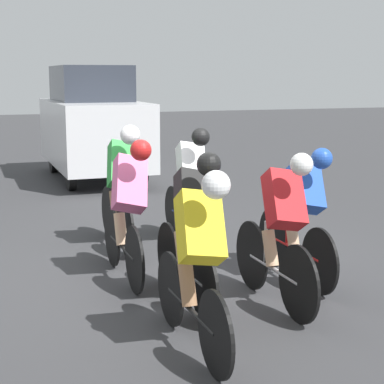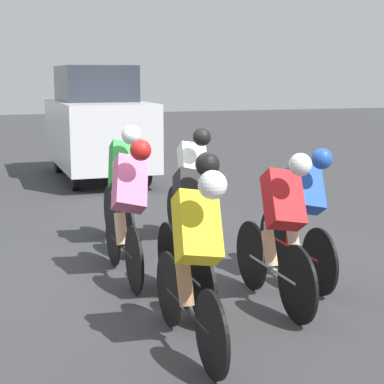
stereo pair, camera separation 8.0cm
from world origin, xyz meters
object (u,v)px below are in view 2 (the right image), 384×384
Objects in this scene: cyclist_yellow at (195,257)px; cyclist_green at (122,182)px; cyclist_black at (190,226)px; cyclist_blue at (302,212)px; cyclist_pink at (128,207)px; support_car at (97,124)px; cyclist_white at (191,183)px; cyclist_red at (280,228)px.

cyclist_yellow is 3.25m from cyclist_green.
cyclist_blue is at bearing -166.16° from cyclist_black.
cyclist_yellow is at bearing 73.01° from cyclist_black.
cyclist_pink is 6.90m from support_car.
cyclist_white is at bearing 91.20° from support_car.
cyclist_white is 5.68m from support_car.
cyclist_blue is 2.43m from cyclist_green.
cyclist_red is (-0.77, 0.28, -0.02)m from cyclist_black.
cyclist_yellow is at bearing 38.48° from cyclist_blue.
support_car reaches higher than cyclist_blue.
cyclist_green is at bearing -87.07° from cyclist_black.
cyclist_pink is (1.69, -0.64, 0.04)m from cyclist_blue.
cyclist_pink is 0.99× the size of cyclist_green.
cyclist_black is 1.37m from cyclist_blue.
cyclist_white is 1.59m from cyclist_pink.
cyclist_green is 0.44× the size of support_car.
cyclist_green is 2.70m from cyclist_red.
cyclist_red is at bearing 91.09° from support_car.
cyclist_red is (-1.13, 1.24, -0.03)m from cyclist_pink.
cyclist_red is (-1.07, -0.69, -0.01)m from cyclist_yellow.
support_car is at bearing -97.58° from cyclist_green.
cyclist_black is 1.01× the size of cyclist_pink.
cyclist_green reaches higher than cyclist_red.
cyclist_black is 0.82m from cyclist_red.
cyclist_black is at bearing -106.99° from cyclist_yellow.
cyclist_red reaches higher than cyclist_blue.
cyclist_red reaches higher than cyclist_yellow.
support_car reaches higher than cyclist_yellow.
cyclist_green is (0.85, -0.16, 0.03)m from cyclist_white.
cyclist_white is (-1.03, -3.08, 0.03)m from cyclist_yellow.
cyclist_pink is at bearing -47.67° from cyclist_red.
cyclist_blue is 0.83m from cyclist_red.
cyclist_blue is (-1.33, -0.33, -0.03)m from cyclist_black.
cyclist_green reaches higher than cyclist_blue.
cyclist_white is 1.02× the size of cyclist_red.
cyclist_blue is 1.89m from cyclist_white.
cyclist_blue is 0.99× the size of cyclist_white.
cyclist_black is 1.00× the size of cyclist_white.
cyclist_red is (-0.03, 2.39, -0.04)m from cyclist_white.
support_car is (0.15, -8.06, 0.39)m from cyclist_red.
support_car is at bearing -88.80° from cyclist_white.
cyclist_pink is at bearing 46.49° from cyclist_white.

